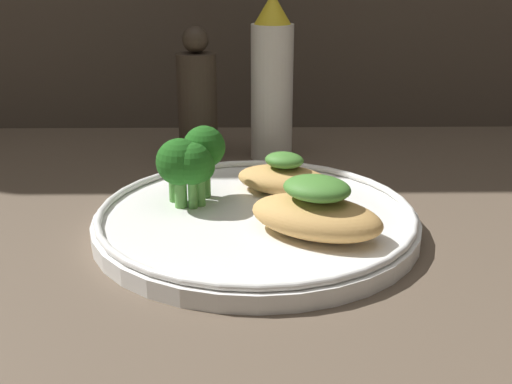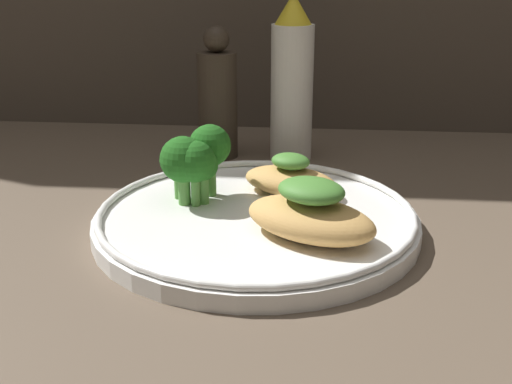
{
  "view_description": "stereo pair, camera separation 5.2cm",
  "coord_description": "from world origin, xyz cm",
  "px_view_note": "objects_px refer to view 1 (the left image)",
  "views": [
    {
      "loc": [
        -0.68,
        -48.74,
        21.76
      ],
      "look_at": [
        0.0,
        0.0,
        3.4
      ],
      "focal_mm": 45.0,
      "sensor_mm": 36.0,
      "label": 1
    },
    {
      "loc": [
        4.52,
        -48.53,
        21.76
      ],
      "look_at": [
        0.0,
        0.0,
        3.4
      ],
      "focal_mm": 45.0,
      "sensor_mm": 36.0,
      "label": 2
    }
  ],
  "objects_px": {
    "plate": "(256,219)",
    "broccoli_bunch": "(190,160)",
    "sauce_bottle": "(272,82)",
    "pepper_grinder": "(197,101)"
  },
  "relations": [
    {
      "from": "plate",
      "to": "broccoli_bunch",
      "type": "xyz_separation_m",
      "value": [
        -0.05,
        0.03,
        0.04
      ]
    },
    {
      "from": "sauce_bottle",
      "to": "broccoli_bunch",
      "type": "bearing_deg",
      "value": -113.06
    },
    {
      "from": "broccoli_bunch",
      "to": "pepper_grinder",
      "type": "relative_size",
      "value": 0.45
    },
    {
      "from": "plate",
      "to": "pepper_grinder",
      "type": "xyz_separation_m",
      "value": [
        -0.06,
        0.2,
        0.05
      ]
    },
    {
      "from": "plate",
      "to": "broccoli_bunch",
      "type": "relative_size",
      "value": 4.15
    },
    {
      "from": "pepper_grinder",
      "to": "plate",
      "type": "bearing_deg",
      "value": -73.12
    },
    {
      "from": "broccoli_bunch",
      "to": "sauce_bottle",
      "type": "bearing_deg",
      "value": 66.94
    },
    {
      "from": "sauce_bottle",
      "to": "pepper_grinder",
      "type": "distance_m",
      "value": 0.08
    },
    {
      "from": "plate",
      "to": "sauce_bottle",
      "type": "bearing_deg",
      "value": 84.32
    },
    {
      "from": "broccoli_bunch",
      "to": "sauce_bottle",
      "type": "distance_m",
      "value": 0.19
    }
  ]
}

